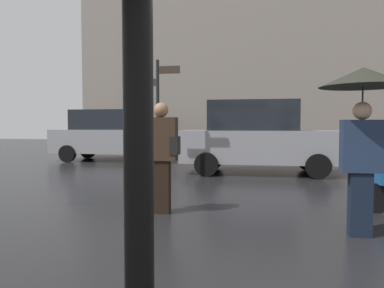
{
  "coord_description": "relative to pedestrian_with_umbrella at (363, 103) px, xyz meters",
  "views": [
    {
      "loc": [
        -0.0,
        -2.13,
        1.36
      ],
      "look_at": [
        -1.3,
        5.45,
        0.96
      ],
      "focal_mm": 33.44,
      "sensor_mm": 36.0,
      "label": 1
    }
  ],
  "objects": [
    {
      "name": "pedestrian_with_umbrella",
      "position": [
        0.0,
        0.0,
        0.0
      ],
      "size": [
        1.03,
        1.03,
        2.06
      ],
      "rotation": [
        0.0,
        0.0,
        2.8
      ],
      "color": "black",
      "rests_on": "ground"
    },
    {
      "name": "pedestrian_with_bag",
      "position": [
        -2.68,
        0.72,
        -0.66
      ],
      "size": [
        0.52,
        0.24,
        1.71
      ],
      "rotation": [
        0.0,
        0.0,
        1.96
      ],
      "color": "black",
      "rests_on": "ground"
    },
    {
      "name": "parked_car_left",
      "position": [
        -1.16,
        5.66,
        -0.61
      ],
      "size": [
        4.4,
        1.9,
        2.04
      ],
      "rotation": [
        0.0,
        0.0,
        2.86
      ],
      "color": "gray",
      "rests_on": "ground"
    },
    {
      "name": "parked_car_right",
      "position": [
        -6.62,
        8.38,
        -0.65
      ],
      "size": [
        4.59,
        1.83,
        1.94
      ],
      "rotation": [
        0.0,
        0.0,
        -0.19
      ],
      "color": "gray",
      "rests_on": "ground"
    },
    {
      "name": "street_signpost",
      "position": [
        -3.62,
        3.96,
        0.17
      ],
      "size": [
        1.08,
        0.08,
        2.97
      ],
      "color": "black",
      "rests_on": "ground"
    }
  ]
}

